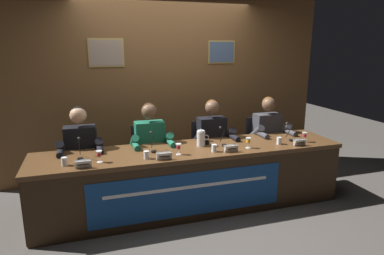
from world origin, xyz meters
name	(u,v)px	position (x,y,z in m)	size (l,w,h in m)	color
ground_plane	(192,206)	(0.00, 0.00, 0.00)	(12.00, 12.00, 0.00)	#4C4742
wall_back_panelled	(166,88)	(0.00, 1.25, 1.30)	(4.81, 0.14, 2.60)	brown
conference_table	(195,170)	(0.00, -0.11, 0.51)	(3.61, 0.77, 0.74)	brown
chair_far_left	(83,168)	(-1.24, 0.57, 0.44)	(0.44, 0.44, 0.90)	black
panelist_far_left	(81,151)	(-1.24, 0.37, 0.71)	(0.51, 0.48, 1.23)	black
nameplate_far_left	(83,164)	(-1.21, -0.30, 0.78)	(0.16, 0.06, 0.08)	white
juice_glass_far_left	(99,154)	(-1.05, -0.18, 0.82)	(0.06, 0.06, 0.12)	white
water_cup_far_left	(64,162)	(-1.39, -0.17, 0.78)	(0.06, 0.06, 0.08)	silver
microphone_far_left	(80,152)	(-1.24, 0.01, 0.81)	(0.06, 0.17, 0.22)	black
chair_center_left	(149,161)	(-0.41, 0.57, 0.44)	(0.44, 0.44, 0.90)	black
panelist_center_left	(151,145)	(-0.41, 0.37, 0.71)	(0.51, 0.48, 1.23)	black
nameplate_center_left	(164,156)	(-0.40, -0.29, 0.78)	(0.16, 0.06, 0.08)	white
juice_glass_center_left	(178,147)	(-0.21, -0.18, 0.82)	(0.06, 0.06, 0.12)	white
water_cup_center_left	(147,155)	(-0.57, -0.21, 0.78)	(0.06, 0.06, 0.08)	silver
microphone_center_left	(153,145)	(-0.46, 0.02, 0.81)	(0.06, 0.17, 0.22)	black
chair_center_right	(208,155)	(0.41, 0.57, 0.44)	(0.44, 0.44, 0.90)	black
panelist_center_right	(214,139)	(0.41, 0.37, 0.71)	(0.51, 0.48, 1.23)	black
nameplate_center_right	(231,148)	(0.38, -0.26, 0.78)	(0.16, 0.06, 0.08)	white
juice_glass_center_right	(248,141)	(0.63, -0.19, 0.82)	(0.06, 0.06, 0.12)	white
water_cup_center_right	(214,148)	(0.20, -0.20, 0.78)	(0.06, 0.06, 0.08)	silver
microphone_center_right	(223,139)	(0.39, 0.01, 0.81)	(0.06, 0.17, 0.22)	black
chair_far_right	(262,150)	(1.24, 0.57, 0.44)	(0.44, 0.44, 0.90)	black
panelist_far_right	(270,135)	(1.24, 0.37, 0.71)	(0.51, 0.48, 1.23)	black
nameplate_far_right	(300,142)	(1.26, -0.28, 0.78)	(0.15, 0.06, 0.08)	white
juice_glass_far_right	(305,135)	(1.41, -0.17, 0.82)	(0.06, 0.06, 0.12)	white
water_cup_far_right	(279,141)	(1.06, -0.15, 0.78)	(0.06, 0.06, 0.08)	silver
microphone_far_right	(290,134)	(1.29, -0.04, 0.81)	(0.06, 0.17, 0.22)	black
water_pitcher_central	(201,138)	(0.13, 0.06, 0.83)	(0.15, 0.10, 0.21)	silver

